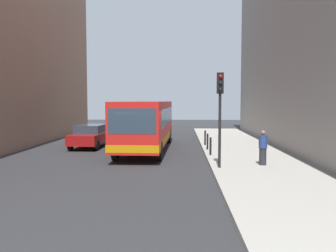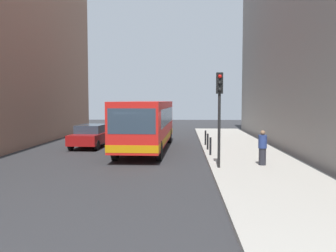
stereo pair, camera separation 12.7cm
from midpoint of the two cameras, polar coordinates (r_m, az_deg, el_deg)
name	(u,v)px [view 1 (the left image)]	position (r m, az deg, el deg)	size (l,w,h in m)	color
ground_plane	(143,162)	(18.26, -4.08, -5.64)	(80.00, 80.00, 0.00)	#2D2D30
sidewalk	(252,161)	(18.47, 12.90, -5.38)	(4.40, 40.00, 0.15)	#ADA89E
bus	(147,122)	(22.44, -3.51, 0.60)	(2.81, 11.08, 3.00)	red
car_beside_bus	(91,135)	(24.29, -12.14, -1.45)	(2.05, 4.49, 1.48)	maroon
traffic_light	(220,102)	(15.77, 7.93, 3.78)	(0.28, 0.33, 4.10)	black
bollard_near	(211,146)	(19.55, 6.50, -3.16)	(0.11, 0.11, 0.95)	black
bollard_mid	(208,141)	(21.76, 6.05, -2.43)	(0.11, 0.11, 0.95)	black
bollard_far	(205,138)	(23.98, 5.69, -1.83)	(0.11, 0.11, 0.95)	black
pedestrian_near_signal	(263,148)	(16.95, 14.45, -3.33)	(0.38, 0.38, 1.57)	#26262D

